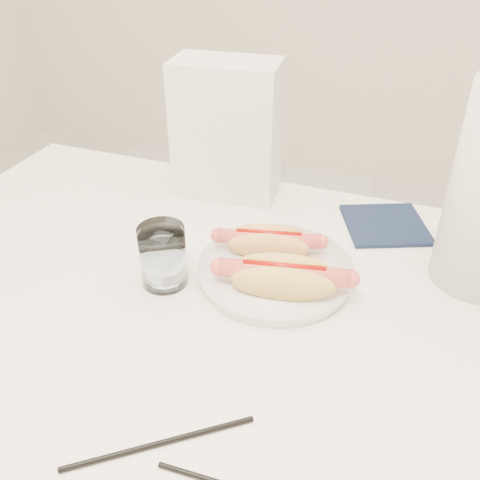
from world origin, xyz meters
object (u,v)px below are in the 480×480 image
(napkin_box, at_px, (227,130))
(plate, at_px, (275,273))
(water_glass, at_px, (163,256))
(hotdog_left, at_px, (269,242))
(table, at_px, (230,340))
(hotdog_right, at_px, (284,277))

(napkin_box, bearing_deg, plate, -59.89)
(plate, xyz_separation_m, water_glass, (-0.15, -0.07, 0.04))
(hotdog_left, height_order, water_glass, water_glass)
(plate, relative_size, napkin_box, 0.91)
(water_glass, bearing_deg, hotdog_left, 37.49)
(table, relative_size, hotdog_right, 6.49)
(plate, height_order, napkin_box, napkin_box)
(hotdog_left, xyz_separation_m, hotdog_right, (0.05, -0.08, 0.00))
(table, distance_m, plate, 0.12)
(table, relative_size, plate, 5.24)
(hotdog_right, bearing_deg, napkin_box, 113.06)
(hotdog_right, relative_size, napkin_box, 0.73)
(table, distance_m, napkin_box, 0.40)
(table, bearing_deg, napkin_box, 112.00)
(napkin_box, bearing_deg, table, -73.89)
(hotdog_left, bearing_deg, table, -110.83)
(plate, bearing_deg, hotdog_left, 123.61)
(hotdog_left, xyz_separation_m, napkin_box, (-0.15, 0.20, 0.09))
(table, distance_m, hotdog_left, 0.16)
(hotdog_left, bearing_deg, water_glass, -156.19)
(napkin_box, bearing_deg, hotdog_left, -59.51)
(table, bearing_deg, hotdog_right, 35.24)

